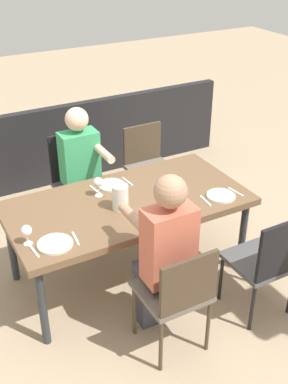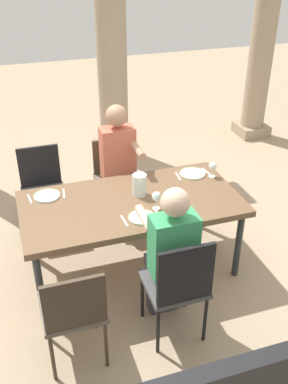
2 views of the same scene
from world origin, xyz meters
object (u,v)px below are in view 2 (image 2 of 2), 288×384
object	(u,v)px
diner_man_white	(120,165)
chair_west_south	(73,309)
chair_mid_north	(116,174)
stone_column_far	(262,45)
chair_mid_south	(178,283)
diner_woman_green	(169,253)
chair_west_north	(42,186)
plate_0	(47,196)
wine_glass_1	(156,197)
wine_glass_2	(213,167)
stone_column_centre	(112,55)
plate_1	(142,217)
water_pitcher	(139,186)
dining_table	(131,207)
plate_2	(192,173)

from	to	relation	value
diner_man_white	chair_west_south	bearing A→B (deg)	-115.73
chair_mid_north	stone_column_far	size ratio (longest dim) A/B	0.32
chair_mid_south	diner_woman_green	size ratio (longest dim) A/B	0.75
chair_west_north	plate_0	distance (m)	0.65
chair_west_south	plate_0	xyz separation A→B (m)	(-0.00, 1.20, 0.22)
wine_glass_1	wine_glass_2	bearing A→B (deg)	28.02
chair_west_north	stone_column_centre	world-z (taller)	stone_column_centre
diner_man_white	plate_1	xyz separation A→B (m)	(-0.08, -0.99, 0.02)
water_pitcher	stone_column_centre	bearing A→B (deg)	80.92
chair_west_south	diner_man_white	xyz separation A→B (m)	(0.78, 1.61, 0.20)
stone_column_centre	diner_man_white	bearing A→B (deg)	-102.54
chair_mid_north	plate_1	bearing A→B (deg)	-93.87
water_pitcher	chair_west_south	bearing A→B (deg)	-128.81
chair_west_north	plate_1	bearing A→B (deg)	-59.73
dining_table	plate_2	world-z (taller)	plate_2
chair_mid_north	stone_column_centre	distance (m)	1.85
plate_0	diner_woman_green	bearing A→B (deg)	-52.77
wine_glass_1	water_pitcher	bearing A→B (deg)	104.35
chair_west_north	plate_2	distance (m)	1.54
plate_0	wine_glass_1	xyz separation A→B (m)	(0.86, -0.48, 0.11)
chair_mid_north	chair_mid_south	size ratio (longest dim) A/B	0.92
stone_column_far	plate_0	distance (m)	4.08
diner_woman_green	plate_1	world-z (taller)	diner_woman_green
diner_woman_green	wine_glass_2	world-z (taller)	diner_woman_green
chair_west_north	wine_glass_2	distance (m)	1.74
diner_woman_green	water_pitcher	world-z (taller)	diner_woman_green
wine_glass_2	diner_man_white	bearing A→B (deg)	145.88
plate_2	stone_column_far	bearing A→B (deg)	47.79
chair_mid_north	water_pitcher	distance (m)	0.87
dining_table	stone_column_far	distance (m)	3.73
stone_column_centre	chair_west_south	bearing A→B (deg)	-109.08
chair_west_north	water_pitcher	size ratio (longest dim) A/B	4.47
diner_man_white	water_pitcher	bearing A→B (deg)	-89.08
plate_0	plate_2	world-z (taller)	same
dining_table	chair_west_north	bearing A→B (deg)	127.09
plate_2	wine_glass_2	distance (m)	0.21
chair_west_north	water_pitcher	distance (m)	1.18
plate_1	wine_glass_2	world-z (taller)	wine_glass_2
chair_mid_north	wine_glass_1	bearing A→B (deg)	-85.78
diner_woman_green	wine_glass_1	world-z (taller)	diner_woman_green
diner_woman_green	chair_west_north	bearing A→B (deg)	115.37
chair_west_north	diner_man_white	world-z (taller)	diner_man_white
chair_mid_north	chair_mid_south	world-z (taller)	chair_mid_south
stone_column_centre	wine_glass_2	xyz separation A→B (m)	(0.38, -2.30, -0.55)
chair_mid_north	diner_man_white	world-z (taller)	diner_man_white
chair_west_south	stone_column_far	size ratio (longest dim) A/B	0.32
chair_mid_south	diner_woman_green	distance (m)	0.23
diner_man_white	plate_2	size ratio (longest dim) A/B	5.32
chair_mid_north	chair_mid_south	xyz separation A→B (m)	(0.00, -1.81, 0.02)
chair_mid_south	plate_1	distance (m)	0.66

